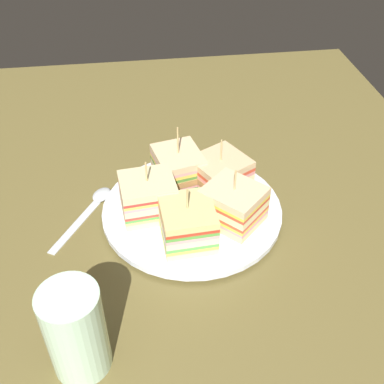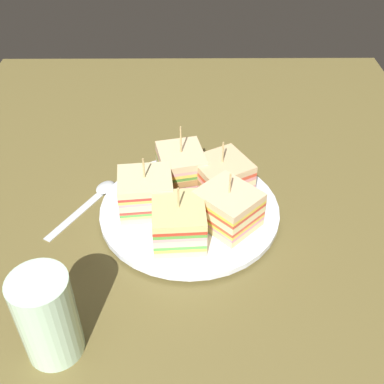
% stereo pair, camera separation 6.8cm
% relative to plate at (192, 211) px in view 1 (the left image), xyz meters
% --- Properties ---
extents(ground_plane, '(1.11, 0.89, 0.02)m').
position_rel_plate_xyz_m(ground_plane, '(0.00, 0.00, -0.02)').
color(ground_plane, brown).
extents(plate, '(0.26, 0.26, 0.02)m').
position_rel_plate_xyz_m(plate, '(0.00, 0.00, 0.00)').
color(plate, white).
rests_on(plate, ground_plane).
extents(sandwich_wedge_0, '(0.08, 0.08, 0.09)m').
position_rel_plate_xyz_m(sandwich_wedge_0, '(-0.00, -0.06, 0.03)').
color(sandwich_wedge_0, beige).
rests_on(sandwich_wedge_0, plate).
extents(sandwich_wedge_1, '(0.08, 0.07, 0.09)m').
position_rel_plate_xyz_m(sandwich_wedge_1, '(0.06, -0.01, 0.03)').
color(sandwich_wedge_1, beige).
rests_on(sandwich_wedge_1, plate).
extents(sandwich_wedge_2, '(0.10, 0.10, 0.09)m').
position_rel_plate_xyz_m(sandwich_wedge_2, '(0.03, 0.05, 0.03)').
color(sandwich_wedge_2, beige).
rests_on(sandwich_wedge_2, plate).
extents(sandwich_wedge_3, '(0.10, 0.10, 0.09)m').
position_rel_plate_xyz_m(sandwich_wedge_3, '(-0.04, 0.05, 0.03)').
color(sandwich_wedge_3, '#DEB587').
rests_on(sandwich_wedge_3, plate).
extents(sandwich_wedge_4, '(0.09, 0.08, 0.10)m').
position_rel_plate_xyz_m(sandwich_wedge_4, '(-0.06, -0.01, 0.03)').
color(sandwich_wedge_4, beige).
rests_on(sandwich_wedge_4, plate).
extents(chip_pile, '(0.07, 0.07, 0.02)m').
position_rel_plate_xyz_m(chip_pile, '(-0.01, 0.02, 0.02)').
color(chip_pile, '#E5C570').
rests_on(chip_pile, plate).
extents(spoon, '(0.14, 0.09, 0.01)m').
position_rel_plate_xyz_m(spoon, '(-0.04, -0.14, -0.01)').
color(spoon, silver).
rests_on(spoon, ground_plane).
extents(drinking_glass, '(0.06, 0.06, 0.11)m').
position_rel_plate_xyz_m(drinking_glass, '(0.22, -0.15, 0.04)').
color(drinking_glass, silver).
rests_on(drinking_glass, ground_plane).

